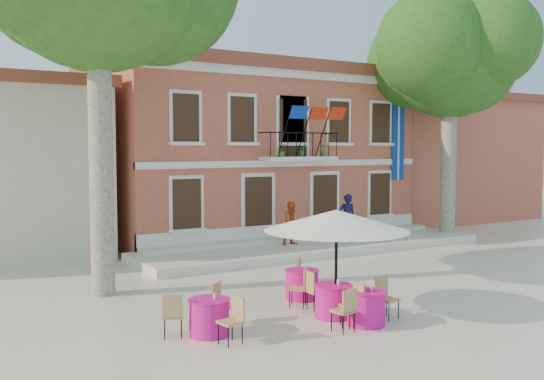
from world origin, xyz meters
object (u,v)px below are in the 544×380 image
at_px(plane_tree_east, 450,56).
at_px(patio_umbrella, 336,221).
at_px(cafe_table_0, 333,300).
at_px(cafe_table_3, 302,283).
at_px(pedestrian_orange, 292,223).
at_px(pedestrian_navy, 347,218).
at_px(cafe_table_2, 209,315).
at_px(cafe_table_1, 366,306).

bearing_deg(plane_tree_east, patio_umbrella, -148.21).
bearing_deg(cafe_table_0, cafe_table_3, 79.12).
distance_m(plane_tree_east, cafe_table_3, 14.46).
distance_m(pedestrian_orange, cafe_table_3, 7.03).
xyz_separation_m(patio_umbrella, cafe_table_3, (0.24, 1.75, -1.83)).
xyz_separation_m(pedestrian_navy, cafe_table_0, (-6.24, -7.34, -0.80)).
xyz_separation_m(plane_tree_east, cafe_table_2, (-14.59, -6.86, -7.36)).
height_order(patio_umbrella, cafe_table_3, patio_umbrella).
height_order(cafe_table_0, cafe_table_2, same).
bearing_deg(cafe_table_1, plane_tree_east, 35.29).
height_order(patio_umbrella, cafe_table_2, patio_umbrella).
bearing_deg(cafe_table_1, pedestrian_orange, 66.62).
distance_m(plane_tree_east, cafe_table_2, 17.73).
xyz_separation_m(plane_tree_east, pedestrian_orange, (-7.58, 0.62, -6.68)).
xyz_separation_m(pedestrian_navy, cafe_table_2, (-9.26, -7.05, -0.79)).
bearing_deg(cafe_table_1, patio_umbrella, 99.66).
relative_size(plane_tree_east, cafe_table_1, 5.38).
bearing_deg(cafe_table_2, cafe_table_1, -19.26).
relative_size(patio_umbrella, pedestrian_orange, 2.08).
height_order(plane_tree_east, pedestrian_navy, plane_tree_east).
height_order(pedestrian_navy, pedestrian_orange, pedestrian_navy).
height_order(pedestrian_navy, cafe_table_2, pedestrian_navy).
relative_size(pedestrian_navy, pedestrian_orange, 1.14).
bearing_deg(cafe_table_1, cafe_table_0, 106.56).
height_order(patio_umbrella, cafe_table_1, patio_umbrella).
bearing_deg(plane_tree_east, pedestrian_navy, 177.93).
bearing_deg(cafe_table_3, cafe_table_2, -156.02).
height_order(plane_tree_east, patio_umbrella, plane_tree_east).
bearing_deg(cafe_table_3, plane_tree_east, 25.52).
distance_m(cafe_table_1, cafe_table_2, 3.48).
distance_m(patio_umbrella, cafe_table_0, 1.83).
bearing_deg(patio_umbrella, pedestrian_orange, 63.32).
height_order(cafe_table_0, cafe_table_3, same).
bearing_deg(plane_tree_east, cafe_table_1, -144.71).
height_order(pedestrian_navy, cafe_table_1, pedestrian_navy).
bearing_deg(cafe_table_3, pedestrian_navy, 43.30).
distance_m(pedestrian_navy, cafe_table_1, 10.18).
bearing_deg(pedestrian_orange, cafe_table_1, -116.09).
distance_m(cafe_table_2, cafe_table_3, 3.69).
height_order(cafe_table_1, cafe_table_2, same).
distance_m(pedestrian_navy, cafe_table_3, 8.13).
xyz_separation_m(pedestrian_orange, cafe_table_1, (-3.73, -8.62, -0.69)).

